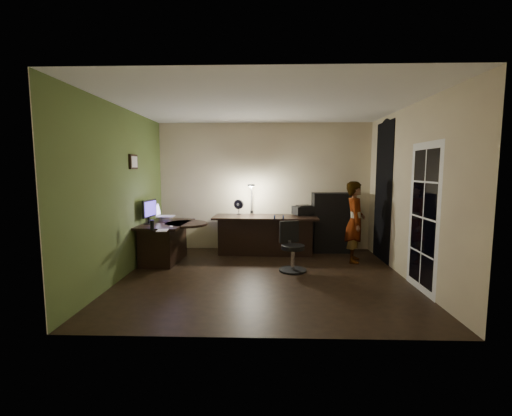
{
  "coord_description": "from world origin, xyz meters",
  "views": [
    {
      "loc": [
        0.04,
        -5.34,
        1.72
      ],
      "look_at": [
        -0.15,
        1.05,
        1.0
      ],
      "focal_mm": 24.0,
      "sensor_mm": 36.0,
      "label": 1
    }
  ],
  "objects_px": {
    "monitor": "(149,215)",
    "person": "(355,222)",
    "cabinet": "(332,222)",
    "desk_right": "(265,235)",
    "desk_left": "(166,242)",
    "office_chair": "(293,247)"
  },
  "relations": [
    {
      "from": "desk_left",
      "to": "cabinet",
      "type": "bearing_deg",
      "value": 18.11
    },
    {
      "from": "desk_left",
      "to": "person",
      "type": "distance_m",
      "value": 3.54
    },
    {
      "from": "cabinet",
      "to": "desk_right",
      "type": "bearing_deg",
      "value": -169.96
    },
    {
      "from": "desk_left",
      "to": "monitor",
      "type": "distance_m",
      "value": 0.6
    },
    {
      "from": "office_chair",
      "to": "person",
      "type": "distance_m",
      "value": 1.4
    },
    {
      "from": "office_chair",
      "to": "person",
      "type": "relative_size",
      "value": 0.56
    },
    {
      "from": "cabinet",
      "to": "person",
      "type": "xyz_separation_m",
      "value": [
        0.27,
        -0.79,
        0.13
      ]
    },
    {
      "from": "monitor",
      "to": "person",
      "type": "distance_m",
      "value": 3.8
    },
    {
      "from": "desk_left",
      "to": "person",
      "type": "relative_size",
      "value": 0.84
    },
    {
      "from": "desk_right",
      "to": "person",
      "type": "distance_m",
      "value": 1.78
    },
    {
      "from": "monitor",
      "to": "person",
      "type": "xyz_separation_m",
      "value": [
        3.8,
        0.21,
        -0.13
      ]
    },
    {
      "from": "monitor",
      "to": "office_chair",
      "type": "distance_m",
      "value": 2.68
    },
    {
      "from": "desk_left",
      "to": "desk_right",
      "type": "relative_size",
      "value": 0.61
    },
    {
      "from": "desk_left",
      "to": "office_chair",
      "type": "distance_m",
      "value": 2.39
    },
    {
      "from": "cabinet",
      "to": "office_chair",
      "type": "height_order",
      "value": "cabinet"
    },
    {
      "from": "monitor",
      "to": "office_chair",
      "type": "xyz_separation_m",
      "value": [
        2.6,
        -0.43,
        -0.47
      ]
    },
    {
      "from": "office_chair",
      "to": "desk_left",
      "type": "bearing_deg",
      "value": 150.33
    },
    {
      "from": "desk_left",
      "to": "monitor",
      "type": "xyz_separation_m",
      "value": [
        -0.27,
        -0.11,
        0.52
      ]
    },
    {
      "from": "desk_left",
      "to": "desk_right",
      "type": "height_order",
      "value": "desk_right"
    },
    {
      "from": "desk_right",
      "to": "monitor",
      "type": "bearing_deg",
      "value": -159.19
    },
    {
      "from": "office_chair",
      "to": "cabinet",
      "type": "bearing_deg",
      "value": 40.57
    },
    {
      "from": "monitor",
      "to": "person",
      "type": "bearing_deg",
      "value": 10.66
    }
  ]
}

